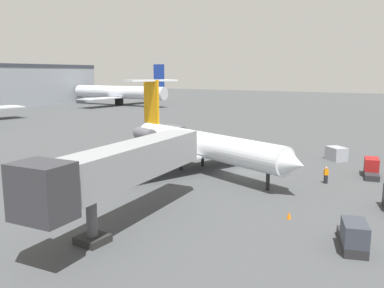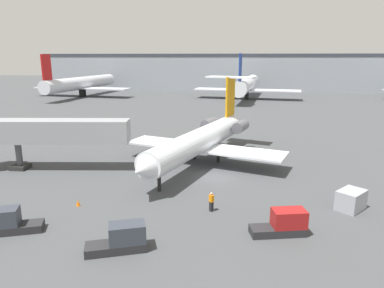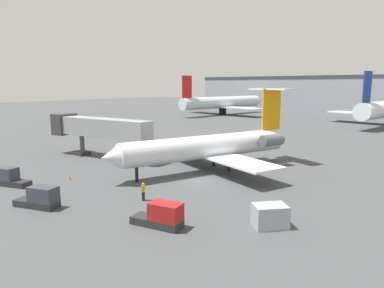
{
  "view_description": "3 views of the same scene",
  "coord_description": "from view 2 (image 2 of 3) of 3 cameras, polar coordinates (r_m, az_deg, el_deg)",
  "views": [
    {
      "loc": [
        -39.98,
        -18.5,
        10.8
      ],
      "look_at": [
        -4.3,
        4.2,
        3.43
      ],
      "focal_mm": 38.0,
      "sensor_mm": 36.0,
      "label": 1
    },
    {
      "loc": [
        1.69,
        -36.02,
        12.64
      ],
      "look_at": [
        -2.62,
        0.99,
        3.36
      ],
      "focal_mm": 32.75,
      "sensor_mm": 36.0,
      "label": 2
    },
    {
      "loc": [
        23.05,
        -29.96,
        10.45
      ],
      "look_at": [
        -4.93,
        4.61,
        2.98
      ],
      "focal_mm": 32.93,
      "sensor_mm": 36.0,
      "label": 3
    }
  ],
  "objects": [
    {
      "name": "ground_plane",
      "position": [
        38.23,
        3.74,
        -5.43
      ],
      "size": [
        400.0,
        400.0,
        0.1
      ],
      "primitive_type": "cube",
      "color": "#424447"
    },
    {
      "name": "baggage_tug_trailing",
      "position": [
        24.64,
        -11.29,
        -14.93
      ],
      "size": [
        4.24,
        2.63,
        1.9
      ],
      "color": "#262628",
      "rests_on": "ground_plane"
    },
    {
      "name": "traffic_cone_near",
      "position": [
        32.49,
        -18.05,
        -9.11
      ],
      "size": [
        0.36,
        0.36,
        0.55
      ],
      "color": "orange",
      "rests_on": "ground_plane"
    },
    {
      "name": "cargo_container_uld",
      "position": [
        32.97,
        24.46,
        -8.29
      ],
      "size": [
        2.93,
        2.99,
        1.7
      ],
      "color": "#999EA8",
      "rests_on": "ground_plane"
    },
    {
      "name": "ground_crew_marshaller",
      "position": [
        29.77,
        3.17,
        -9.35
      ],
      "size": [
        0.46,
        0.47,
        1.69
      ],
      "color": "black",
      "rests_on": "ground_plane"
    },
    {
      "name": "parked_airliner_west_end",
      "position": [
        120.72,
        -17.55,
        9.39
      ],
      "size": [
        32.7,
        38.5,
        13.4
      ],
      "color": "silver",
      "rests_on": "ground_plane"
    },
    {
      "name": "jet_bridge",
      "position": [
        43.15,
        -23.44,
        1.82
      ],
      "size": [
        18.06,
        4.79,
        6.08
      ],
      "color": "gray",
      "rests_on": "ground_plane"
    },
    {
      "name": "terminal_building",
      "position": [
        144.16,
        6.09,
        11.65
      ],
      "size": [
        144.45,
        22.13,
        13.83
      ],
      "color": "#8C939E",
      "rests_on": "ground_plane"
    },
    {
      "name": "baggage_tug_lead",
      "position": [
        27.01,
        14.74,
        -12.42
      ],
      "size": [
        4.2,
        2.2,
        1.9
      ],
      "color": "#262628",
      "rests_on": "ground_plane"
    },
    {
      "name": "baggage_tug_spare",
      "position": [
        29.68,
        -27.89,
        -11.18
      ],
      "size": [
        4.24,
        2.63,
        1.9
      ],
      "color": "#262628",
      "rests_on": "ground_plane"
    },
    {
      "name": "regional_jet",
      "position": [
        42.2,
        1.74,
        0.94
      ],
      "size": [
        20.21,
        26.27,
        9.99
      ],
      "color": "silver",
      "rests_on": "ground_plane"
    },
    {
      "name": "parked_airliner_west_mid",
      "position": [
        109.94,
        8.92,
        9.51
      ],
      "size": [
        32.62,
        38.39,
        13.54
      ],
      "color": "silver",
      "rests_on": "ground_plane"
    }
  ]
}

